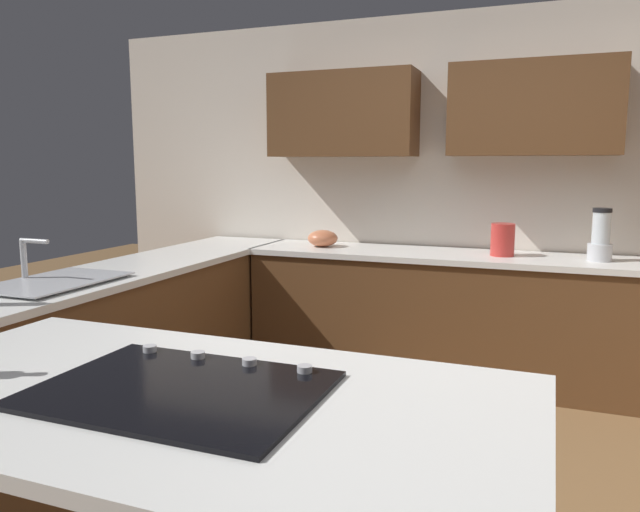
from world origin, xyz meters
name	(u,v)px	position (x,y,z in m)	size (l,w,h in m)	color
ground_plane	(404,503)	(0.00, 0.00, 0.00)	(14.00, 14.00, 0.00)	brown
wall_back	(464,175)	(0.06, -2.05, 1.43)	(6.00, 0.44, 2.60)	silver
lower_cabinets_back	(448,319)	(0.10, -1.72, 0.43)	(2.80, 0.60, 0.86)	brown
countertop_back	(450,256)	(0.10, -1.72, 0.88)	(2.84, 0.64, 0.04)	silver
lower_cabinets_side	(143,337)	(1.82, -0.55, 0.43)	(0.60, 2.90, 0.86)	brown
countertop_side	(140,267)	(1.82, -0.55, 0.88)	(0.64, 2.94, 0.04)	silver
island_top	(181,399)	(0.36, 1.17, 0.88)	(1.90, 1.01, 0.04)	silver
sink_unit	(53,281)	(1.83, 0.14, 0.92)	(0.46, 0.70, 0.23)	#515456
cooktop	(181,388)	(0.36, 1.16, 0.91)	(0.76, 0.56, 0.03)	black
blender	(601,238)	(-0.85, -1.72, 1.05)	(0.15, 0.15, 0.34)	silver
mixing_bowl	(323,238)	(1.05, -1.72, 0.96)	(0.23, 0.23, 0.12)	#CC724C
kettle	(503,240)	(-0.25, -1.72, 1.01)	(0.16, 0.16, 0.22)	red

